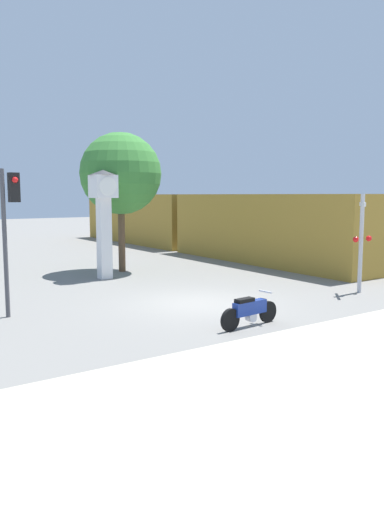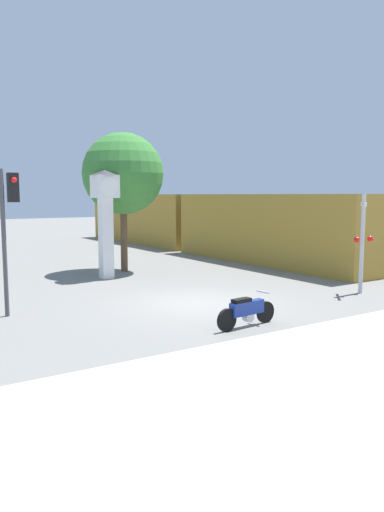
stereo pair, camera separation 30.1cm
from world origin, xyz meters
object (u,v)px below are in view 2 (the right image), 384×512
clock_tower (105,207)px  street_tree (123,174)px  traffic_light (9,216)px  freight_train (198,223)px  motorcycle (247,311)px  railroad_crossing_signal (362,239)px

clock_tower → street_tree: 2.39m
traffic_light → street_tree: street_tree is taller
freight_train → street_tree: (-7.38, -5.14, 2.56)m
motorcycle → clock_tower: 9.29m
street_tree → clock_tower: bearing=-136.9°
traffic_light → clock_tower: bearing=42.9°
traffic_light → street_tree: bearing=43.0°
traffic_light → street_tree: size_ratio=0.67×
clock_tower → railroad_crossing_signal: 9.82m
motorcycle → railroad_crossing_signal: railroad_crossing_signal is taller
clock_tower → freight_train: (8.81, 6.48, -1.18)m
clock_tower → railroad_crossing_signal: clock_tower is taller
freight_train → traffic_light: (-13.56, -10.90, 1.10)m
clock_tower → railroad_crossing_signal: (6.06, -7.66, -1.02)m
freight_train → clock_tower: bearing=-143.7°
freight_train → street_tree: 9.35m
clock_tower → street_tree: street_tree is taller
motorcycle → railroad_crossing_signal: size_ratio=0.57×
clock_tower → freight_train: size_ratio=0.17×
clock_tower → traffic_light: bearing=-137.1°
motorcycle → street_tree: (1.48, 10.30, 3.85)m
traffic_light → railroad_crossing_signal: bearing=-16.7°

